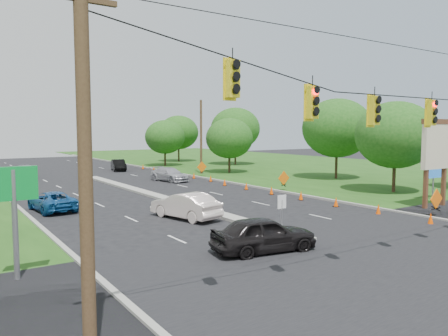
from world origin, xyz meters
TOP-DOWN VIEW (x-y plane):
  - ground at (0.00, 0.00)m, footprint 160.00×160.00m
  - grass_right at (30.00, 20.00)m, footprint 40.00×160.00m
  - cross_street at (0.00, 0.00)m, footprint 160.00×14.00m
  - curb_left at (-10.10, 30.00)m, footprint 0.25×110.00m
  - curb_right at (10.10, 30.00)m, footprint 0.25×110.00m
  - median at (0.00, 21.00)m, footprint 1.00×34.00m
  - median_sign at (0.00, 6.00)m, footprint 0.55×0.06m
  - signal_span at (-0.05, -1.00)m, footprint 25.60×0.32m
  - utility_pole_far_right at (12.50, 35.00)m, footprint 0.28×0.28m
  - pylon_sign at (14.31, 6.20)m, footprint 5.90×2.30m
  - cone_0 at (8.57, 3.00)m, footprint 0.32×0.32m
  - cone_1 at (8.57, 6.50)m, footprint 0.32×0.32m
  - cone_2 at (8.57, 10.00)m, footprint 0.32×0.32m
  - cone_3 at (8.57, 13.50)m, footprint 0.32×0.32m
  - cone_4 at (8.57, 17.00)m, footprint 0.32×0.32m
  - cone_5 at (8.57, 20.50)m, footprint 0.32×0.32m
  - cone_6 at (8.57, 24.00)m, footprint 0.32×0.32m
  - cone_7 at (9.17, 27.50)m, footprint 0.32×0.32m
  - cone_8 at (9.17, 31.00)m, footprint 0.32×0.32m
  - cone_9 at (9.17, 34.50)m, footprint 0.32×0.32m
  - cone_10 at (9.17, 38.00)m, footprint 0.32×0.32m
  - cone_11 at (9.17, 41.50)m, footprint 0.32×0.32m
  - cone_12 at (9.17, 45.00)m, footprint 0.32×0.32m
  - work_sign_0 at (10.80, 4.00)m, footprint 1.27×0.58m
  - work_sign_1 at (10.80, 18.00)m, footprint 1.27×0.58m
  - work_sign_2 at (10.80, 32.00)m, footprint 1.27×0.58m
  - tree_7 at (18.00, 12.00)m, footprint 6.72×6.72m
  - tree_8 at (22.00, 22.00)m, footprint 7.56×7.56m
  - tree_9 at (16.00, 34.00)m, footprint 5.88×5.88m
  - tree_10 at (24.00, 44.00)m, footprint 7.56×7.56m
  - tree_11 at (20.00, 55.00)m, footprint 6.72×6.72m
  - tree_12 at (14.00, 48.00)m, footprint 5.88×5.88m
  - black_sedan at (-2.86, 3.93)m, footprint 4.98×2.66m
  - white_sedan at (-2.17, 12.32)m, footprint 2.77×5.10m
  - blue_pickup at (-8.34, 19.50)m, footprint 2.60×4.92m
  - silver_car_far at (5.84, 30.39)m, footprint 2.88×5.22m
  - silver_car_oncoming at (-6.23, 42.88)m, footprint 2.31×4.74m
  - dark_car_receding at (5.58, 44.75)m, footprint 2.54×4.74m

SIDE VIEW (x-z plane):
  - ground at x=0.00m, z-range 0.00..0.00m
  - grass_right at x=30.00m, z-range -0.03..0.03m
  - cross_street at x=0.00m, z-range -0.01..0.01m
  - curb_left at x=-10.10m, z-range -0.08..0.08m
  - curb_right at x=10.10m, z-range -0.08..0.08m
  - median at x=0.00m, z-range -0.09..0.09m
  - cone_0 at x=8.57m, z-range 0.00..0.70m
  - cone_1 at x=8.57m, z-range 0.00..0.70m
  - cone_2 at x=8.57m, z-range 0.00..0.70m
  - cone_3 at x=8.57m, z-range 0.00..0.70m
  - cone_4 at x=8.57m, z-range 0.00..0.70m
  - cone_5 at x=8.57m, z-range 0.00..0.70m
  - cone_6 at x=8.57m, z-range 0.00..0.70m
  - cone_7 at x=9.17m, z-range 0.00..0.70m
  - cone_8 at x=9.17m, z-range 0.00..0.70m
  - cone_9 at x=9.17m, z-range 0.00..0.70m
  - cone_10 at x=9.17m, z-range 0.00..0.70m
  - cone_11 at x=9.17m, z-range 0.00..0.70m
  - cone_12 at x=9.17m, z-range 0.00..0.70m
  - blue_pickup at x=-8.34m, z-range 0.00..1.32m
  - silver_car_far at x=5.84m, z-range 0.00..1.43m
  - dark_car_receding at x=5.58m, z-range 0.00..1.48m
  - silver_car_oncoming at x=-6.23m, z-range 0.00..1.56m
  - white_sedan at x=-2.17m, z-range 0.00..1.59m
  - black_sedan at x=-2.86m, z-range 0.00..1.61m
  - work_sign_0 at x=10.80m, z-range 0.41..1.78m
  - work_sign_1 at x=10.80m, z-range 0.41..1.78m
  - work_sign_2 at x=10.80m, z-range 0.41..1.78m
  - median_sign at x=0.00m, z-range 0.44..2.49m
  - pylon_sign at x=14.31m, z-range 0.94..7.06m
  - tree_9 at x=16.00m, z-range 0.91..7.77m
  - tree_12 at x=14.00m, z-range 0.91..7.77m
  - utility_pole_far_right at x=12.50m, z-range 0.00..9.00m
  - tree_7 at x=18.00m, z-range 1.04..8.88m
  - tree_11 at x=20.00m, z-range 1.04..8.88m
  - signal_span at x=-0.05m, z-range 0.47..9.47m
  - tree_8 at x=22.00m, z-range 1.17..9.99m
  - tree_10 at x=24.00m, z-range 1.17..9.99m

